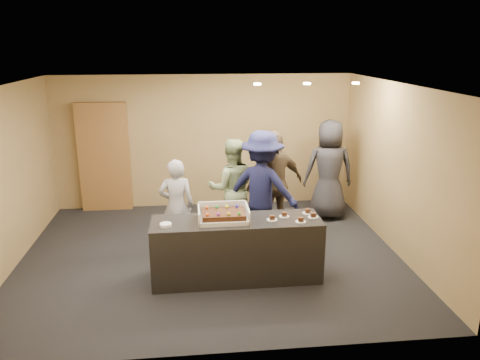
{
  "coord_description": "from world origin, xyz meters",
  "views": [
    {
      "loc": [
        -0.27,
        -6.91,
        3.3
      ],
      "look_at": [
        0.47,
        0.0,
        1.25
      ],
      "focal_mm": 35.0,
      "sensor_mm": 36.0,
      "label": 1
    }
  ],
  "objects_px": {
    "cake_box": "(223,217)",
    "person_server_grey": "(177,206)",
    "sheet_cake": "(223,214)",
    "person_brown_extra": "(275,183)",
    "person_dark_suit": "(329,170)",
    "plate_stack": "(166,225)",
    "serving_counter": "(237,249)",
    "person_navy_man": "(262,189)",
    "storage_cabinet": "(104,157)",
    "person_sage_man": "(232,188)"
  },
  "relations": [
    {
      "from": "person_sage_man",
      "to": "person_server_grey",
      "type": "bearing_deg",
      "value": 28.89
    },
    {
      "from": "person_sage_man",
      "to": "person_brown_extra",
      "type": "bearing_deg",
      "value": 176.79
    },
    {
      "from": "sheet_cake",
      "to": "storage_cabinet",
      "type": "bearing_deg",
      "value": 123.9
    },
    {
      "from": "storage_cabinet",
      "to": "person_sage_man",
      "type": "xyz_separation_m",
      "value": [
        2.41,
        -1.61,
        -0.22
      ]
    },
    {
      "from": "plate_stack",
      "to": "person_sage_man",
      "type": "xyz_separation_m",
      "value": [
        1.06,
        1.72,
        -0.05
      ]
    },
    {
      "from": "person_server_grey",
      "to": "sheet_cake",
      "type": "bearing_deg",
      "value": 123.24
    },
    {
      "from": "person_sage_man",
      "to": "cake_box",
      "type": "bearing_deg",
      "value": 78.51
    },
    {
      "from": "serving_counter",
      "to": "person_dark_suit",
      "type": "relative_size",
      "value": 1.24
    },
    {
      "from": "cake_box",
      "to": "sheet_cake",
      "type": "xyz_separation_m",
      "value": [
        -0.0,
        -0.03,
        0.05
      ]
    },
    {
      "from": "person_brown_extra",
      "to": "person_sage_man",
      "type": "bearing_deg",
      "value": -23.13
    },
    {
      "from": "storage_cabinet",
      "to": "person_brown_extra",
      "type": "relative_size",
      "value": 1.17
    },
    {
      "from": "cake_box",
      "to": "person_server_grey",
      "type": "height_order",
      "value": "person_server_grey"
    },
    {
      "from": "person_navy_man",
      "to": "sheet_cake",
      "type": "bearing_deg",
      "value": 85.7
    },
    {
      "from": "plate_stack",
      "to": "cake_box",
      "type": "bearing_deg",
      "value": 10.67
    },
    {
      "from": "person_navy_man",
      "to": "person_dark_suit",
      "type": "xyz_separation_m",
      "value": [
        1.46,
        1.07,
        -0.0
      ]
    },
    {
      "from": "plate_stack",
      "to": "person_sage_man",
      "type": "bearing_deg",
      "value": 58.42
    },
    {
      "from": "person_sage_man",
      "to": "serving_counter",
      "type": "bearing_deg",
      "value": 85.15
    },
    {
      "from": "serving_counter",
      "to": "storage_cabinet",
      "type": "relative_size",
      "value": 1.1
    },
    {
      "from": "person_server_grey",
      "to": "person_brown_extra",
      "type": "relative_size",
      "value": 0.83
    },
    {
      "from": "plate_stack",
      "to": "serving_counter",
      "type": "bearing_deg",
      "value": 7.23
    },
    {
      "from": "person_brown_extra",
      "to": "person_dark_suit",
      "type": "distance_m",
      "value": 1.35
    },
    {
      "from": "storage_cabinet",
      "to": "person_navy_man",
      "type": "distance_m",
      "value": 3.52
    },
    {
      "from": "person_navy_man",
      "to": "person_brown_extra",
      "type": "xyz_separation_m",
      "value": [
        0.29,
        0.39,
        -0.03
      ]
    },
    {
      "from": "sheet_cake",
      "to": "person_brown_extra",
      "type": "relative_size",
      "value": 0.32
    },
    {
      "from": "serving_counter",
      "to": "cake_box",
      "type": "xyz_separation_m",
      "value": [
        -0.18,
        0.03,
        0.5
      ]
    },
    {
      "from": "storage_cabinet",
      "to": "person_sage_man",
      "type": "relative_size",
      "value": 1.26
    },
    {
      "from": "plate_stack",
      "to": "person_server_grey",
      "type": "relative_size",
      "value": 0.1
    },
    {
      "from": "serving_counter",
      "to": "person_sage_man",
      "type": "relative_size",
      "value": 1.38
    },
    {
      "from": "person_navy_man",
      "to": "person_brown_extra",
      "type": "height_order",
      "value": "person_navy_man"
    },
    {
      "from": "sheet_cake",
      "to": "plate_stack",
      "type": "xyz_separation_m",
      "value": [
        -0.8,
        -0.12,
        -0.08
      ]
    },
    {
      "from": "person_sage_man",
      "to": "plate_stack",
      "type": "bearing_deg",
      "value": 56.34
    },
    {
      "from": "sheet_cake",
      "to": "person_dark_suit",
      "type": "relative_size",
      "value": 0.31
    },
    {
      "from": "person_navy_man",
      "to": "person_server_grey",
      "type": "bearing_deg",
      "value": 33.79
    },
    {
      "from": "sheet_cake",
      "to": "person_sage_man",
      "type": "relative_size",
      "value": 0.34
    },
    {
      "from": "storage_cabinet",
      "to": "cake_box",
      "type": "relative_size",
      "value": 3.11
    },
    {
      "from": "person_server_grey",
      "to": "cake_box",
      "type": "bearing_deg",
      "value": 123.93
    },
    {
      "from": "person_dark_suit",
      "to": "person_navy_man",
      "type": "bearing_deg",
      "value": 39.53
    },
    {
      "from": "storage_cabinet",
      "to": "person_navy_man",
      "type": "height_order",
      "value": "storage_cabinet"
    },
    {
      "from": "plate_stack",
      "to": "person_dark_suit",
      "type": "distance_m",
      "value": 3.82
    },
    {
      "from": "sheet_cake",
      "to": "person_server_grey",
      "type": "relative_size",
      "value": 0.39
    },
    {
      "from": "cake_box",
      "to": "person_dark_suit",
      "type": "xyz_separation_m",
      "value": [
        2.19,
        2.24,
        0.02
      ]
    },
    {
      "from": "cake_box",
      "to": "sheet_cake",
      "type": "height_order",
      "value": "cake_box"
    },
    {
      "from": "serving_counter",
      "to": "person_sage_man",
      "type": "xyz_separation_m",
      "value": [
        0.08,
        1.6,
        0.42
      ]
    },
    {
      "from": "sheet_cake",
      "to": "person_sage_man",
      "type": "xyz_separation_m",
      "value": [
        0.26,
        1.6,
        -0.13
      ]
    },
    {
      "from": "sheet_cake",
      "to": "person_brown_extra",
      "type": "bearing_deg",
      "value": 57.21
    },
    {
      "from": "person_sage_man",
      "to": "person_navy_man",
      "type": "relative_size",
      "value": 0.9
    },
    {
      "from": "plate_stack",
      "to": "person_dark_suit",
      "type": "bearing_deg",
      "value": 38.72
    },
    {
      "from": "person_navy_man",
      "to": "person_brown_extra",
      "type": "relative_size",
      "value": 1.04
    },
    {
      "from": "sheet_cake",
      "to": "person_brown_extra",
      "type": "xyz_separation_m",
      "value": [
        1.02,
        1.58,
        -0.06
      ]
    },
    {
      "from": "serving_counter",
      "to": "plate_stack",
      "type": "height_order",
      "value": "plate_stack"
    }
  ]
}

